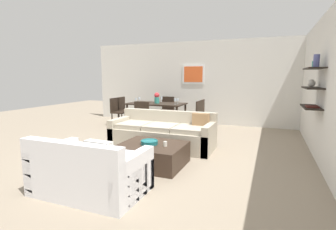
{
  "coord_description": "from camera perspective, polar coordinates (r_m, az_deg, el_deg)",
  "views": [
    {
      "loc": [
        2.16,
        -4.76,
        1.55
      ],
      "look_at": [
        0.17,
        0.2,
        0.75
      ],
      "focal_mm": 27.34,
      "sensor_mm": 36.0,
      "label": 1
    }
  ],
  "objects": [
    {
      "name": "dining_chair_right_near",
      "position": [
        7.26,
        5.94,
        0.2
      ],
      "size": [
        0.44,
        0.44,
        0.88
      ],
      "color": "black",
      "rests_on": "ground"
    },
    {
      "name": "dining_table",
      "position": [
        7.86,
        -2.6,
        2.15
      ],
      "size": [
        1.74,
        0.9,
        0.75
      ],
      "color": "black",
      "rests_on": "ground"
    },
    {
      "name": "wine_glass_left_near",
      "position": [
        8.04,
        -7.19,
        3.49
      ],
      "size": [
        0.06,
        0.06,
        0.15
      ],
      "color": "silver",
      "rests_on": "dining_table"
    },
    {
      "name": "dining_chair_left_far",
      "position": [
        8.66,
        -9.74,
        1.47
      ],
      "size": [
        0.44,
        0.44,
        0.88
      ],
      "color": "black",
      "rests_on": "ground"
    },
    {
      "name": "ground_plane",
      "position": [
        5.45,
        -2.45,
        -8.01
      ],
      "size": [
        18.0,
        18.0,
        0.0
      ],
      "primitive_type": "plane",
      "color": "gray"
    },
    {
      "name": "candle_jar",
      "position": [
        4.37,
        -0.62,
        -6.47
      ],
      "size": [
        0.06,
        0.06,
        0.08
      ],
      "primitive_type": "cylinder",
      "color": "silver",
      "rests_on": "coffee_table"
    },
    {
      "name": "dining_chair_foot",
      "position": [
        7.12,
        -5.44,
        0.05
      ],
      "size": [
        0.44,
        0.44,
        0.88
      ],
      "color": "black",
      "rests_on": "ground"
    },
    {
      "name": "back_wall_unit",
      "position": [
        8.5,
        9.26,
        7.09
      ],
      "size": [
        8.4,
        0.09,
        2.7
      ],
      "color": "silver",
      "rests_on": "ground"
    },
    {
      "name": "right_wall_shelf_unit",
      "position": [
        5.43,
        31.19,
        5.18
      ],
      "size": [
        0.34,
        8.2,
        2.7
      ],
      "color": "silver",
      "rests_on": "ground"
    },
    {
      "name": "wine_glass_left_far",
      "position": [
        8.24,
        -6.44,
        3.69
      ],
      "size": [
        0.08,
        0.08,
        0.16
      ],
      "color": "silver",
      "rests_on": "dining_table"
    },
    {
      "name": "centerpiece_vase",
      "position": [
        7.79,
        -2.5,
        3.86
      ],
      "size": [
        0.16,
        0.16,
        0.33
      ],
      "color": "teal",
      "rests_on": "dining_table"
    },
    {
      "name": "dining_chair_left_near",
      "position": [
        8.32,
        -11.2,
        1.15
      ],
      "size": [
        0.44,
        0.44,
        0.88
      ],
      "color": "black",
      "rests_on": "ground"
    },
    {
      "name": "wine_glass_right_far",
      "position": [
        7.7,
        2.17,
        3.45
      ],
      "size": [
        0.08,
        0.08,
        0.16
      ],
      "color": "silver",
      "rests_on": "dining_table"
    },
    {
      "name": "sofa_beige",
      "position": [
        5.67,
        -1.09,
        -4.29
      ],
      "size": [
        2.26,
        0.9,
        0.78
      ],
      "color": "#B2A893",
      "rests_on": "ground"
    },
    {
      "name": "wine_glass_head",
      "position": [
        8.2,
        -1.49,
        3.79
      ],
      "size": [
        0.06,
        0.06,
        0.18
      ],
      "color": "silver",
      "rests_on": "dining_table"
    },
    {
      "name": "dining_chair_head",
      "position": [
        8.67,
        -0.25,
        1.6
      ],
      "size": [
        0.44,
        0.44,
        0.88
      ],
      "color": "black",
      "rests_on": "ground"
    },
    {
      "name": "decorative_bowl",
      "position": [
        4.51,
        -4.18,
        -6.05
      ],
      "size": [
        0.3,
        0.3,
        0.07
      ],
      "color": "#19666B",
      "rests_on": "coffee_table"
    },
    {
      "name": "wine_glass_right_near",
      "position": [
        7.49,
        1.59,
        3.35
      ],
      "size": [
        0.07,
        0.07,
        0.17
      ],
      "color": "silver",
      "rests_on": "dining_table"
    },
    {
      "name": "loveseat_white",
      "position": [
        3.65,
        -17.04,
        -12.03
      ],
      "size": [
        1.45,
        0.9,
        0.78
      ],
      "color": "white",
      "rests_on": "ground"
    },
    {
      "name": "dining_chair_right_far",
      "position": [
        7.65,
        6.77,
        0.61
      ],
      "size": [
        0.44,
        0.44,
        0.88
      ],
      "color": "black",
      "rests_on": "ground"
    },
    {
      "name": "coffee_table",
      "position": [
        4.58,
        -3.56,
        -8.78
      ],
      "size": [
        1.12,
        0.95,
        0.38
      ],
      "color": "#38281E",
      "rests_on": "ground"
    }
  ]
}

